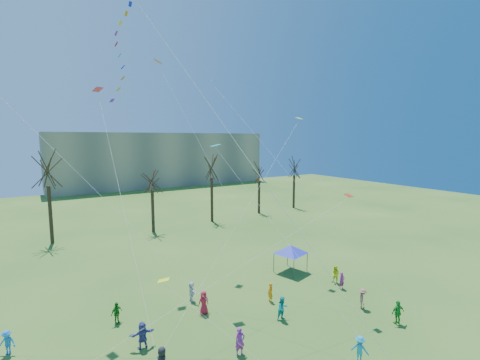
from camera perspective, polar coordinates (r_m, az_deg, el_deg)
distant_building at (r=99.77m, az=-13.26°, el=3.48°), size 60.00×14.00×15.00m
bare_tree_row at (r=50.27m, az=-18.07°, el=-0.10°), size 67.75×8.68×11.73m
big_box_kite at (r=20.72m, az=-18.75°, el=21.18°), size 6.03×6.80×25.69m
canopy_tent_blue at (r=34.92m, az=8.66°, el=-11.60°), size 3.60×3.60×2.79m
festival_crowd at (r=24.44m, az=-3.59°, el=-24.17°), size 26.89×13.96×1.83m
small_kites_aloft at (r=26.17m, az=-10.58°, el=6.39°), size 26.92×17.94×30.48m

